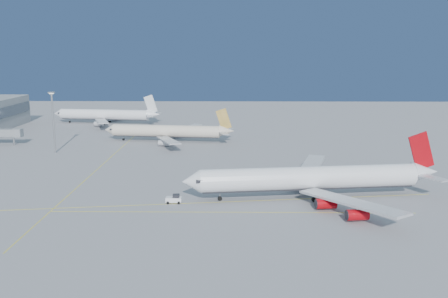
% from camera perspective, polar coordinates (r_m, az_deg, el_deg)
% --- Properties ---
extents(ground, '(500.00, 500.00, 0.00)m').
position_cam_1_polar(ground, '(137.01, -1.17, -5.36)').
color(ground, slate).
rests_on(ground, ground).
extents(taxiway_lines, '(118.86, 140.00, 0.02)m').
position_cam_1_polar(taxiway_lines, '(144.33, -6.95, -4.57)').
color(taxiway_lines, yellow).
rests_on(taxiway_lines, ground).
extents(airliner_virgin, '(70.90, 63.18, 17.51)m').
position_cam_1_polar(airliner_virgin, '(136.52, 10.29, -3.31)').
color(airliner_virgin, white).
rests_on(airliner_virgin, ground).
extents(airliner_etihad, '(57.28, 52.61, 14.94)m').
position_cam_1_polar(airliner_etihad, '(216.68, -6.32, 2.04)').
color(airliner_etihad, beige).
rests_on(airliner_etihad, ground).
extents(airliner_third, '(59.36, 54.32, 15.93)m').
position_cam_1_polar(airliner_third, '(275.18, -13.29, 3.84)').
color(airliner_third, white).
rests_on(airliner_third, ground).
extents(pushback_tug, '(4.13, 2.56, 2.31)m').
position_cam_1_polar(pushback_tug, '(131.11, -5.71, -5.71)').
color(pushback_tug, white).
rests_on(pushback_tug, ground).
extents(light_mast, '(2.03, 2.03, 23.49)m').
position_cam_1_polar(light_mast, '(201.52, -18.96, 3.46)').
color(light_mast, gray).
rests_on(light_mast, ground).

